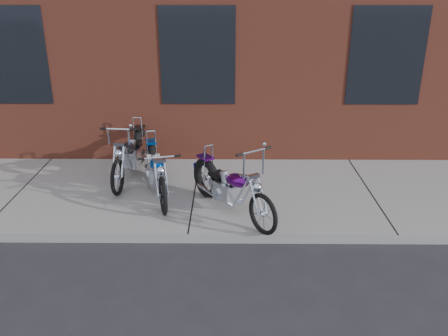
{
  "coord_description": "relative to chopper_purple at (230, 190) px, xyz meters",
  "views": [
    {
      "loc": [
        0.57,
        -5.91,
        3.56
      ],
      "look_at": [
        0.51,
        0.8,
        0.85
      ],
      "focal_mm": 38.0,
      "sensor_mm": 36.0,
      "label": 1
    }
  ],
  "objects": [
    {
      "name": "sidewalk",
      "position": [
        -0.61,
        0.8,
        -0.46
      ],
      "size": [
        22.0,
        3.0,
        0.15
      ],
      "primitive_type": "cube",
      "color": "gray",
      "rests_on": "ground"
    },
    {
      "name": "chopper_purple",
      "position": [
        0.0,
        0.0,
        0.0
      ],
      "size": [
        1.3,
        1.8,
        1.2
      ],
      "rotation": [
        0.0,
        0.0,
        -0.96
      ],
      "color": "black",
      "rests_on": "sidewalk"
    },
    {
      "name": "chopper_blue",
      "position": [
        -1.23,
        0.71,
        -0.01
      ],
      "size": [
        0.72,
        2.06,
        0.91
      ],
      "rotation": [
        0.0,
        0.0,
        -1.31
      ],
      "color": "black",
      "rests_on": "sidewalk"
    },
    {
      "name": "chopper_third",
      "position": [
        -1.81,
        1.45,
        0.0
      ],
      "size": [
        0.53,
        2.16,
        1.09
      ],
      "rotation": [
        0.0,
        0.0,
        -1.65
      ],
      "color": "black",
      "rests_on": "sidewalk"
    },
    {
      "name": "ground",
      "position": [
        -0.61,
        -0.7,
        -0.53
      ],
      "size": [
        120.0,
        120.0,
        0.0
      ],
      "primitive_type": "plane",
      "color": "#29292F",
      "rests_on": "ground"
    }
  ]
}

